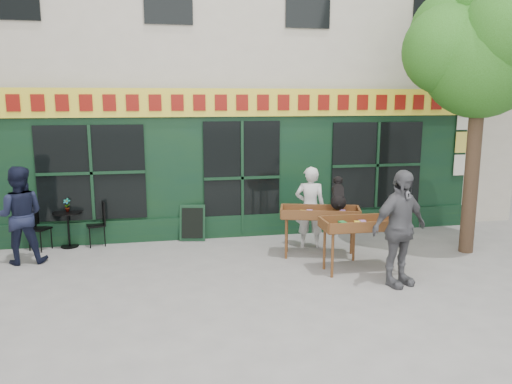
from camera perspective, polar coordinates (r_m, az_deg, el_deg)
ground at (r=9.22m, az=0.87°, el=-8.91°), size 80.00×80.00×0.00m
building at (r=14.71m, az=-4.17°, el=18.00°), size 14.00×7.26×10.00m
street_tree at (r=10.83m, az=24.44°, el=15.14°), size 3.05×2.90×5.60m
book_cart_center at (r=9.86m, az=7.31°, el=-2.72°), size 1.61×1.01×0.99m
dog at (r=9.83m, az=9.40°, el=-0.02°), size 0.49×0.67×0.60m
woman at (r=10.46m, az=6.19°, el=-1.74°), size 0.71×0.57×1.71m
book_cart_right at (r=9.14m, az=12.20°, el=-3.94°), size 1.51×0.63×0.99m
man_right at (r=8.58m, az=16.07°, el=-4.02°), size 1.24×0.83×1.95m
bistro_table at (r=11.16m, az=-20.68°, el=-3.22°), size 0.60×0.60×0.76m
bistro_chair_left at (r=11.24m, az=-23.87°, el=-3.28°), size 0.50×0.50×0.95m
bistro_chair_right at (r=11.09m, az=-17.42°, el=-3.03°), size 0.44×0.44×0.95m
potted_plant at (r=11.08m, az=-20.80°, el=-1.40°), size 0.17×0.14×0.28m
man_left at (r=10.37m, az=-25.42°, el=-2.41°), size 0.95×0.76×1.85m
chalkboard at (r=11.04m, az=-7.29°, el=-3.52°), size 0.59×0.29×0.79m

